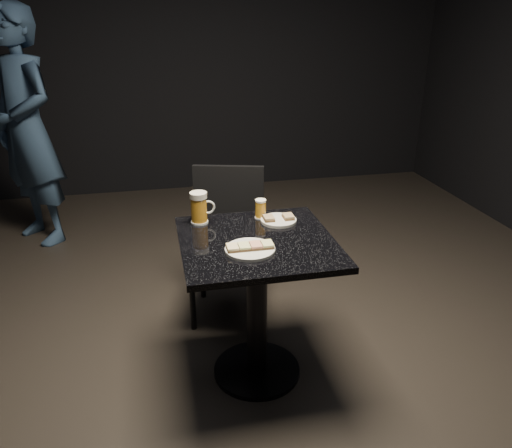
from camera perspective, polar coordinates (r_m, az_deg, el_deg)
The scene contains 10 objects.
floor at distance 2.68m, azimuth 0.09°, elevation -16.50°, with size 6.00×6.00×0.00m, color black.
plate_large at distance 2.17m, azimuth -0.69°, elevation -2.93°, with size 0.22×0.22×0.01m, color silver.
plate_small at distance 2.47m, azimuth 2.59°, elevation 0.42°, with size 0.18×0.18×0.01m, color silver.
patron at distance 4.18m, azimuth -24.72°, elevation 9.79°, with size 0.65×0.43×1.78m, color #20304E.
table at distance 2.39m, azimuth 0.10°, elevation -7.09°, with size 0.70×0.70×0.75m.
beer_mug at distance 2.44m, azimuth -6.49°, elevation 1.87°, with size 0.12×0.09×0.16m.
beer_tumbler at distance 2.49m, azimuth 0.53°, elevation 1.73°, with size 0.06×0.06×0.10m.
chair at distance 2.95m, azimuth -3.31°, elevation -1.09°, with size 0.52×0.52×0.88m.
canapes_on_plate_large at distance 2.16m, azimuth -0.69°, elevation -2.54°, with size 0.20×0.07×0.02m.
canapes_on_plate_small at distance 2.46m, azimuth 2.59°, elevation 0.77°, with size 0.15×0.07×0.02m.
Camera 1 is at (-0.44, -2.01, 1.71)m, focal length 35.00 mm.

